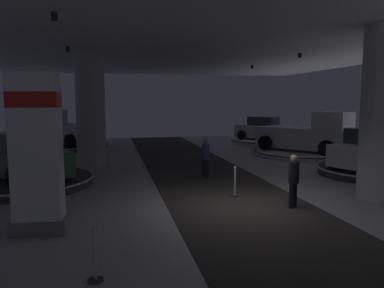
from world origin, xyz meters
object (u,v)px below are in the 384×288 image
Objects in this scene: pickup_truck_far_right at (309,135)px; display_platform_mid_right at (373,171)px; display_platform_mid_left at (22,181)px; pickup_truck_deep_left at (62,130)px; visitor_walking_near at (294,178)px; brand_sign_pylon at (37,152)px; display_car_mid_right at (374,150)px; column_left at (91,109)px; display_platform_deep_right at (265,141)px; display_platform_far_right at (303,153)px; display_car_deep_right at (265,129)px; visitor_walking_far at (206,156)px; display_platform_deep_left at (66,146)px; display_car_mid_left at (21,158)px.

display_platform_mid_right is at bearing -92.31° from pickup_truck_far_right.
display_platform_mid_left is 15.20m from pickup_truck_far_right.
pickup_truck_deep_left is at bearing 138.07° from display_platform_mid_right.
display_platform_mid_right is 2.87× the size of visitor_walking_near.
display_car_mid_right is (12.57, 4.33, -0.88)m from brand_sign_pylon.
column_left is 1.08× the size of display_platform_deep_right.
display_platform_far_right is 1.24× the size of display_platform_mid_right.
pickup_truck_deep_left is 18.56m from visitor_walking_near.
display_platform_mid_left is at bearing -89.90° from pickup_truck_deep_left.
pickup_truck_far_right is (0.02, -6.25, 0.12)m from display_car_deep_right.
brand_sign_pylon is 0.67× the size of display_platform_far_right.
brand_sign_pylon is at bearing -141.95° from pickup_truck_far_right.
column_left is at bearing -176.90° from display_platform_far_right.
visitor_walking_far is (-7.14, -4.80, 0.75)m from display_platform_far_right.
pickup_truck_far_right reaches higher than display_platform_mid_right.
display_platform_mid_right is at bearing 19.03° from brand_sign_pylon.
display_car_mid_left is at bearing -90.95° from display_platform_deep_left.
display_car_mid_right reaches higher than visitor_walking_far.
display_car_mid_left is at bearing 151.16° from visitor_walking_near.
brand_sign_pylon is 2.39× the size of visitor_walking_far.
display_platform_deep_left is 1.31× the size of display_car_deep_right.
visitor_walking_near is at bearing -122.10° from pickup_truck_far_right.
brand_sign_pylon is 20.75m from display_car_deep_right.
column_left is 12.21m from pickup_truck_far_right.
pickup_truck_deep_left reaches higher than display_platform_far_right.
display_car_mid_right is (-0.24, -11.96, -0.00)m from display_car_deep_right.
display_car_mid_left is at bearing -89.81° from pickup_truck_deep_left.
column_left is 1.04× the size of pickup_truck_deep_left.
display_car_deep_right is 0.79× the size of pickup_truck_far_right.
pickup_truck_far_right is (14.44, -7.07, -0.00)m from pickup_truck_deep_left.
display_car_deep_right is (14.40, 10.95, 0.91)m from display_platform_mid_left.
display_platform_mid_left is at bearing 129.65° from display_car_mid_left.
visitor_walking_near is (-5.90, -15.63, 0.73)m from display_platform_deep_right.
display_car_mid_left is at bearing -142.74° from display_platform_deep_right.
display_car_deep_right is 2.74× the size of visitor_walking_far.
pickup_truck_far_right is at bearing -54.93° from display_platform_far_right.
display_car_mid_right is at bearing -91.15° from display_car_deep_right.
column_left reaches higher than visitor_walking_far.
pickup_truck_deep_left is 1.16× the size of display_platform_mid_right.
pickup_truck_far_right is at bearing -89.83° from display_car_deep_right.
pickup_truck_deep_left is 13.62m from visitor_walking_far.
brand_sign_pylon is at bearing -94.29° from column_left.
display_car_mid_right reaches higher than display_platform_deep_right.
display_platform_deep_left is at bearing 121.17° from visitor_walking_far.
visitor_walking_far is at bearing 170.73° from display_platform_mid_right.
pickup_truck_deep_left reaches higher than display_platform_deep_left.
visitor_walking_near is (8.52, -4.70, 0.73)m from display_platform_mid_left.
column_left reaches higher than brand_sign_pylon.
pickup_truck_deep_left is 1.03× the size of display_platform_deep_right.
pickup_truck_far_right is 3.49× the size of visitor_walking_near.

